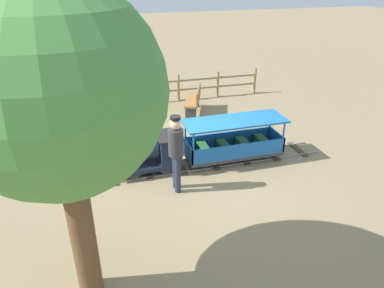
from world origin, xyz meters
name	(u,v)px	position (x,y,z in m)	size (l,w,h in m)	color
ground_plane	(189,166)	(0.00, 0.00, 0.00)	(60.00, 60.00, 0.00)	#8C7A56
track	(197,164)	(0.00, -0.19, 0.02)	(0.77, 6.05, 0.04)	gray
locomotive	(152,152)	(0.00, 0.84, 0.48)	(0.73, 1.45, 0.99)	#192338
passenger_car	(234,144)	(0.00, -1.09, 0.42)	(0.83, 2.35, 0.97)	#3F3F3F
conductor_person	(176,148)	(-0.86, 0.50, 0.96)	(0.30, 0.30, 1.62)	#282D47
park_bench	(194,100)	(3.13, -1.06, 0.42)	(1.36, 0.85, 0.82)	olive
oak_tree_near	(58,94)	(-2.96, 2.28, 2.90)	(2.38, 2.38, 4.12)	brown
fence_section	(158,88)	(4.43, -0.19, 0.48)	(0.08, 7.13, 0.90)	#93754C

